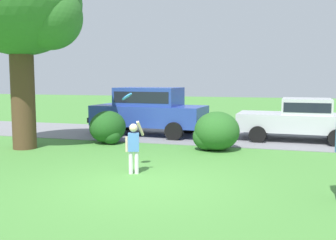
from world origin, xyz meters
name	(u,v)px	position (x,y,z in m)	size (l,w,h in m)	color
ground_plane	(144,183)	(0.00, 0.00, 0.00)	(80.00, 80.00, 0.00)	#478438
driveway_strip	(206,136)	(0.00, 7.12, 0.01)	(28.00, 4.40, 0.02)	slate
oak_tree_large	(24,9)	(-5.12, 2.98, 4.46)	(4.04, 3.90, 6.32)	#513823
shrub_near_tree	(108,128)	(-3.04, 4.63, 0.54)	(1.24, 1.47, 1.14)	#1E511C
shrub_centre_left	(215,132)	(0.82, 4.33, 0.57)	(1.48, 1.49, 1.24)	#286023
parked_sedan	(300,118)	(3.48, 7.03, 0.85)	(4.46, 2.22, 1.56)	silver
parked_suv	(149,109)	(-2.28, 6.85, 1.08)	(4.81, 2.33, 1.92)	#28429E
child_thrower	(134,144)	(-0.53, 0.73, 0.72)	(0.39, 0.36, 1.29)	white
frisbee	(127,97)	(-0.77, 0.95, 1.84)	(0.25, 0.28, 0.19)	#337FDB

